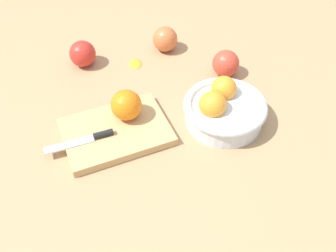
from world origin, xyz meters
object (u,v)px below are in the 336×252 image
object	(u,v)px
bowl	(223,109)
apple_mid_left	(226,63)
knife	(89,138)
orange_on_board	(126,105)
apple_front_left	(165,39)
cutting_board	(116,132)
apple_front_right	(83,54)

from	to	relation	value
bowl	apple_mid_left	size ratio (longest dim) A/B	2.71
knife	bowl	bearing A→B (deg)	168.94
bowl	orange_on_board	xyz separation A→B (m)	(0.21, -0.09, 0.02)
orange_on_board	apple_front_left	distance (m)	0.31
cutting_board	apple_front_right	bearing A→B (deg)	-93.12
orange_on_board	knife	xyz separation A→B (m)	(0.11, 0.03, -0.03)
bowl	apple_front_right	bearing A→B (deg)	-57.30
apple_mid_left	cutting_board	bearing A→B (deg)	13.22
bowl	apple_front_left	size ratio (longest dim) A/B	2.73
orange_on_board	apple_front_left	size ratio (longest dim) A/B	1.00
cutting_board	knife	world-z (taller)	knife
orange_on_board	knife	distance (m)	0.11
cutting_board	apple_front_left	xyz separation A→B (m)	(-0.25, -0.26, 0.03)
orange_on_board	bowl	bearing A→B (deg)	155.74
cutting_board	apple_front_right	size ratio (longest dim) A/B	3.30
orange_on_board	knife	bearing A→B (deg)	17.05
bowl	apple_front_right	xyz separation A→B (m)	(0.23, -0.36, -0.00)
orange_on_board	apple_front_right	bearing A→B (deg)	-84.86
apple_front_left	bowl	bearing A→B (deg)	89.18
cutting_board	apple_front_right	world-z (taller)	apple_front_right
knife	apple_front_right	distance (m)	0.31
apple_mid_left	apple_front_left	xyz separation A→B (m)	(0.10, -0.18, -0.00)
apple_mid_left	apple_front_right	bearing A→B (deg)	-32.59
apple_front_left	apple_mid_left	bearing A→B (deg)	118.48
apple_front_left	knife	bearing A→B (deg)	39.67
cutting_board	apple_mid_left	distance (m)	0.36
cutting_board	apple_mid_left	bearing A→B (deg)	-166.78
cutting_board	apple_front_left	size ratio (longest dim) A/B	3.33
cutting_board	bowl	bearing A→B (deg)	164.87
bowl	cutting_board	bearing A→B (deg)	-15.13
bowl	cutting_board	size ratio (longest dim) A/B	0.82
bowl	orange_on_board	world-z (taller)	bowl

